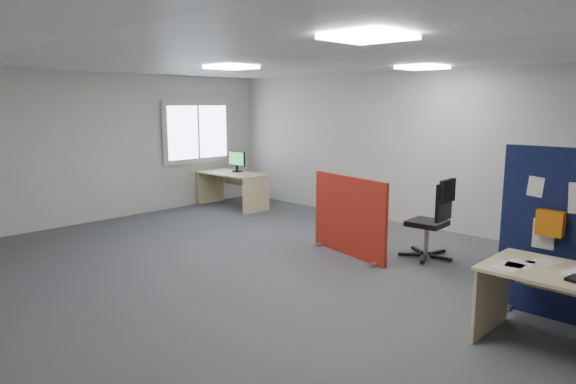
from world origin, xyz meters
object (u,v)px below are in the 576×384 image
Objects in this scene: monitor_second at (237,161)px; office_chair at (435,215)px; red_divider at (349,217)px; second_desk at (234,181)px.

monitor_second is 4.88m from office_chair.
monitor_second is at bearing 169.71° from office_chair.
monitor_second is (-3.85, 1.20, 0.41)m from red_divider.
office_chair is (4.84, -0.55, -0.33)m from monitor_second.
second_desk is at bearing 176.70° from red_divider.
office_chair is (4.83, -0.45, 0.09)m from second_desk.
monitor_second is (-0.01, 0.10, 0.42)m from second_desk.
office_chair reaches higher than second_desk.
monitor_second is at bearing 175.32° from red_divider.
monitor_second reaches higher than red_divider.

